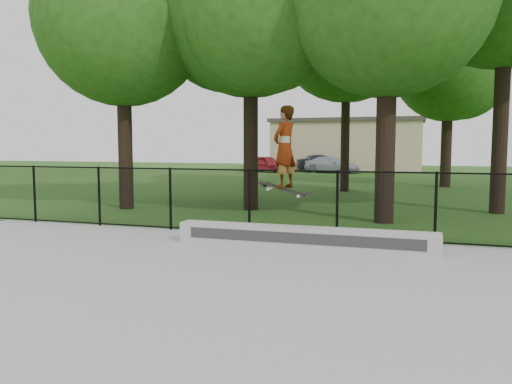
# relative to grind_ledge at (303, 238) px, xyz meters

# --- Properties ---
(ground) EXTENTS (100.00, 100.00, 0.00)m
(ground) POSITION_rel_grind_ledge_xyz_m (-1.51, -4.70, -0.27)
(ground) COLOR #244F16
(ground) RESTS_ON ground
(concrete_slab) EXTENTS (14.00, 12.00, 0.06)m
(concrete_slab) POSITION_rel_grind_ledge_xyz_m (-1.51, -4.70, -0.24)
(concrete_slab) COLOR #A1A19C
(concrete_slab) RESTS_ON ground
(grind_ledge) EXTENTS (5.15, 0.40, 0.43)m
(grind_ledge) POSITION_rel_grind_ledge_xyz_m (0.00, 0.00, 0.00)
(grind_ledge) COLOR #B8B8B2
(grind_ledge) RESTS_ON concrete_slab
(car_a) EXTENTS (4.09, 2.95, 1.30)m
(car_a) POSITION_rel_grind_ledge_xyz_m (-9.14, 28.06, 0.38)
(car_a) COLOR maroon
(car_a) RESTS_ON ground
(car_b) EXTENTS (3.95, 2.54, 1.34)m
(car_b) POSITION_rel_grind_ledge_xyz_m (-5.13, 30.43, 0.40)
(car_b) COLOR black
(car_b) RESTS_ON ground
(car_c) EXTENTS (4.12, 2.35, 1.23)m
(car_c) POSITION_rel_grind_ledge_xyz_m (-4.05, 28.47, 0.34)
(car_c) COLOR #A0A5B5
(car_c) RESTS_ON ground
(skater_airborne) EXTENTS (0.82, 0.67, 1.78)m
(skater_airborne) POSITION_rel_grind_ledge_xyz_m (-0.33, -0.17, 1.74)
(skater_airborne) COLOR black
(skater_airborne) RESTS_ON ground
(chainlink_fence) EXTENTS (16.06, 0.06, 1.50)m
(chainlink_fence) POSITION_rel_grind_ledge_xyz_m (-1.51, 1.20, 0.54)
(chainlink_fence) COLOR black
(chainlink_fence) RESTS_ON concrete_slab
(tree_row) EXTENTS (17.85, 18.42, 11.59)m
(tree_row) POSITION_rel_grind_ledge_xyz_m (0.27, 8.80, 6.62)
(tree_row) COLOR black
(tree_row) RESTS_ON ground
(distant_building) EXTENTS (12.40, 6.40, 4.30)m
(distant_building) POSITION_rel_grind_ledge_xyz_m (-3.51, 33.30, 1.89)
(distant_building) COLOR #CBB78F
(distant_building) RESTS_ON ground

